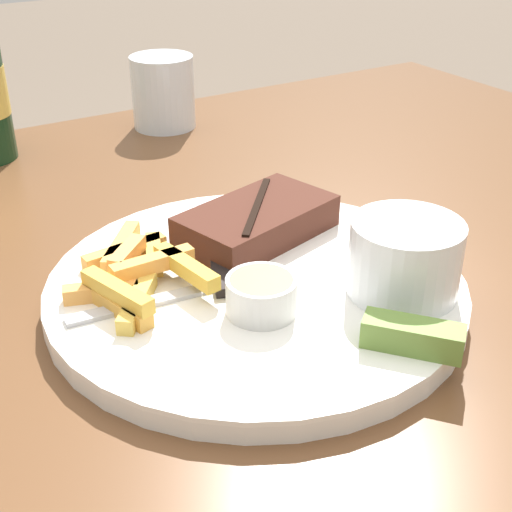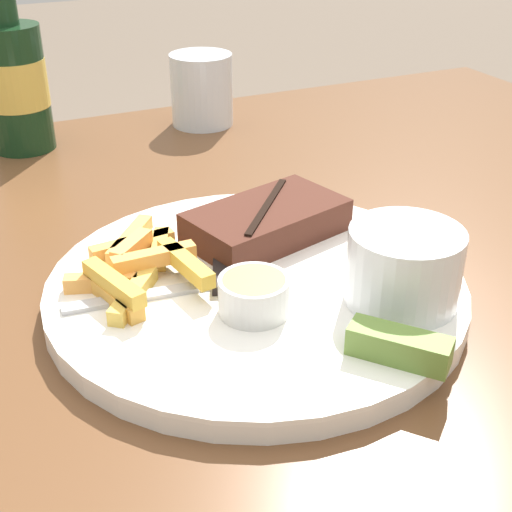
{
  "view_description": "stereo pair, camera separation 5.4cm",
  "coord_description": "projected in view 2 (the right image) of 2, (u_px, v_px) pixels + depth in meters",
  "views": [
    {
      "loc": [
        -0.25,
        -0.4,
        1.04
      ],
      "look_at": [
        0.0,
        0.0,
        0.78
      ],
      "focal_mm": 50.0,
      "sensor_mm": 36.0,
      "label": 1
    },
    {
      "loc": [
        -0.2,
        -0.43,
        1.04
      ],
      "look_at": [
        0.0,
        0.0,
        0.78
      ],
      "focal_mm": 50.0,
      "sensor_mm": 36.0,
      "label": 2
    }
  ],
  "objects": [
    {
      "name": "knife_utensil",
      "position": [
        223.0,
        251.0,
        0.58
      ],
      "size": [
        0.08,
        0.16,
        0.01
      ],
      "rotation": [
        0.0,
        0.0,
        1.17
      ],
      "color": "#B7B7BC",
      "rests_on": "dinner_plate"
    },
    {
      "name": "dinner_plate",
      "position": [
        256.0,
        288.0,
        0.56
      ],
      "size": [
        0.32,
        0.32,
        0.02
      ],
      "color": "white",
      "rests_on": "dining_table"
    },
    {
      "name": "coleslaw_cup",
      "position": [
        404.0,
        262.0,
        0.51
      ],
      "size": [
        0.08,
        0.08,
        0.06
      ],
      "color": "white",
      "rests_on": "dinner_plate"
    },
    {
      "name": "steak_portion",
      "position": [
        267.0,
        222.0,
        0.61
      ],
      "size": [
        0.15,
        0.11,
        0.03
      ],
      "color": "#472319",
      "rests_on": "dinner_plate"
    },
    {
      "name": "beer_bottle",
      "position": [
        15.0,
        80.0,
        0.81
      ],
      "size": [
        0.07,
        0.07,
        0.23
      ],
      "color": "#143319",
      "rests_on": "dining_table"
    },
    {
      "name": "dipping_sauce_cup",
      "position": [
        254.0,
        294.0,
        0.5
      ],
      "size": [
        0.05,
        0.05,
        0.03
      ],
      "color": "silver",
      "rests_on": "dinner_plate"
    },
    {
      "name": "dining_table",
      "position": [
        256.0,
        381.0,
        0.6
      ],
      "size": [
        1.24,
        1.01,
        0.74
      ],
      "color": "brown",
      "rests_on": "ground_plane"
    },
    {
      "name": "fork_utensil",
      "position": [
        146.0,
        295.0,
        0.53
      ],
      "size": [
        0.13,
        0.03,
        0.0
      ],
      "rotation": [
        0.0,
        0.0,
        6.17
      ],
      "color": "#B7B7BC",
      "rests_on": "dinner_plate"
    },
    {
      "name": "pickle_spear",
      "position": [
        399.0,
        346.0,
        0.46
      ],
      "size": [
        0.06,
        0.06,
        0.02
      ],
      "color": "olive",
      "rests_on": "dinner_plate"
    },
    {
      "name": "fries_pile",
      "position": [
        136.0,
        265.0,
        0.55
      ],
      "size": [
        0.1,
        0.15,
        0.02
      ],
      "color": "#ECA74B",
      "rests_on": "dinner_plate"
    },
    {
      "name": "drinking_glass",
      "position": [
        202.0,
        90.0,
        0.91
      ],
      "size": [
        0.08,
        0.08,
        0.09
      ],
      "color": "silver",
      "rests_on": "dining_table"
    }
  ]
}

